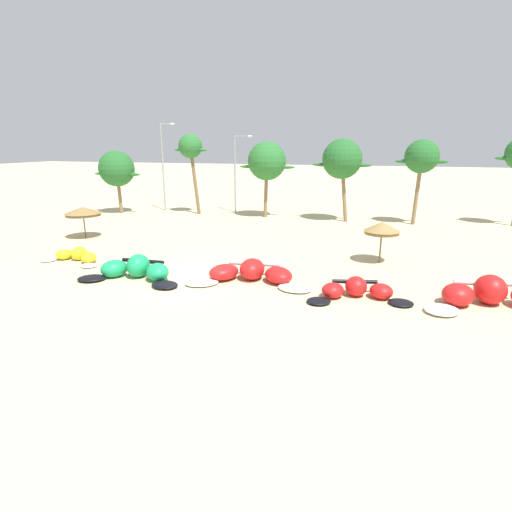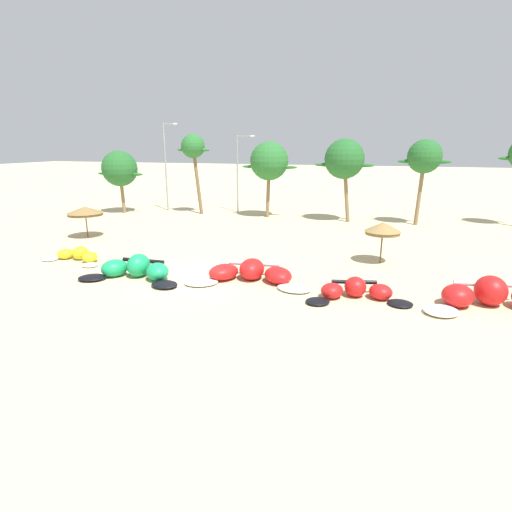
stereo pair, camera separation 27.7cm
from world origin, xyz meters
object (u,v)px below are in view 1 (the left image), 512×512
Objects in this scene: kite_right_of_center at (493,296)px; beach_umbrella_near_van at (83,211)px; palm_center_left at (342,160)px; palm_center_right at (422,157)px; lamppost_west_center at (237,169)px; kite_left_of_center at (251,273)px; kite_left at (136,270)px; kite_far_left at (76,256)px; palm_left_of_gap at (267,162)px; beach_umbrella_middle at (382,228)px; lamppost_west at (164,163)px; palm_leftmost at (117,169)px; kite_center at (357,290)px; palm_left at (191,148)px.

kite_right_of_center is 2.47× the size of beach_umbrella_near_van.
kite_right_of_center is 22.63m from palm_center_left.
lamppost_west_center reaches higher than palm_center_right.
kite_left_of_center is 17.39m from beach_umbrella_near_van.
palm_center_left is (9.27, 21.21, 5.41)m from kite_left.
palm_left_of_gap is at bearing 68.74° from kite_far_left.
beach_umbrella_near_van is 0.34× the size of lamppost_west_center.
beach_umbrella_near_van is at bearing -152.47° from palm_center_right.
lamppost_west_center is at bearing 133.22° from beach_umbrella_middle.
lamppost_west is (-19.55, 1.18, -0.59)m from palm_center_left.
palm_leftmost is 0.70× the size of lamppost_west.
palm_left_of_gap reaches higher than palm_leftmost.
kite_center is (12.09, 0.49, -0.12)m from kite_left.
lamppost_west is (-22.37, 21.91, 4.95)m from kite_center.
kite_right_of_center reaches higher than kite_center.
kite_right_of_center is 0.90× the size of palm_center_right.
lamppost_west is at bearing 175.25° from palm_left_of_gap.
kite_center is 23.86m from palm_left_of_gap.
kite_center is 0.74× the size of kite_right_of_center.
lamppost_west_center is at bearing 110.96° from kite_left_of_center.
beach_umbrella_near_van is at bearing -116.03° from lamppost_west_center.
kite_left_of_center is at bearing -98.46° from palm_center_left.
kite_right_of_center is at bearing -13.68° from beach_umbrella_near_van.
palm_left_of_gap is (1.85, 21.38, 5.13)m from kite_left.
kite_center is 1.96× the size of beach_umbrella_middle.
kite_left is 0.90× the size of kite_right_of_center.
lamppost_west_center is at bearing 132.27° from kite_right_of_center.
lamppost_west_center is at bearing 151.91° from palm_left_of_gap.
lamppost_west reaches higher than palm_left.
beach_umbrella_middle is at bearing -102.56° from palm_center_right.
beach_umbrella_middle is 0.28× the size of lamppost_west.
palm_center_left is 19.60m from lamppost_west.
palm_left is at bearing 106.77° from kite_left.
palm_left reaches higher than kite_right_of_center.
beach_umbrella_near_van reaches higher than kite_left.
palm_center_right is at bearing 4.10° from palm_leftmost.
lamppost_west is (-26.60, 0.89, -0.83)m from palm_center_right.
palm_left is 15.73m from palm_center_left.
kite_left is 15.12m from beach_umbrella_middle.
palm_leftmost reaches higher than kite_left_of_center.
palm_leftmost is at bearing 150.76° from kite_right_of_center.
palm_center_right is (22.75, 0.18, -0.75)m from palm_left.
kite_left_of_center is at bearing -69.04° from lamppost_west_center.
lamppost_west_center reaches higher than kite_left_of_center.
kite_left_of_center reaches higher than kite_far_left.
kite_far_left is 0.56× the size of palm_left.
kite_right_of_center is 37.45m from palm_leftmost.
beach_umbrella_middle reaches higher than kite_far_left.
kite_far_left is 1.66× the size of beach_umbrella_near_van.
palm_center_right is at bearing 63.52° from kite_left_of_center.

